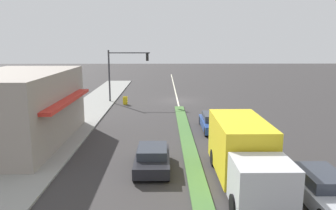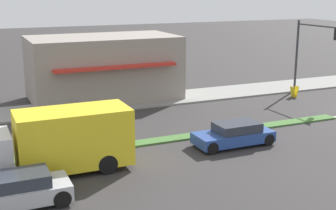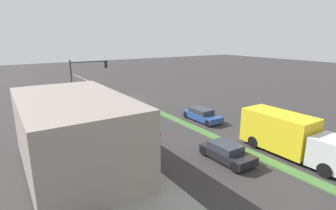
{
  "view_description": "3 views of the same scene",
  "coord_description": "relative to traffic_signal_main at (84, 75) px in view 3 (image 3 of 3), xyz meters",
  "views": [
    {
      "loc": [
        1.61,
        36.88,
        6.67
      ],
      "look_at": [
        1.27,
        13.53,
        2.1
      ],
      "focal_mm": 35.0,
      "sensor_mm": 36.0,
      "label": 1
    },
    {
      "loc": [
        -22.55,
        25.54,
        8.22
      ],
      "look_at": [
        0.13,
        15.54,
        1.97
      ],
      "focal_mm": 50.0,
      "sensor_mm": 36.0,
      "label": 2
    },
    {
      "loc": [
        14.66,
        32.09,
        8.24
      ],
      "look_at": [
        0.61,
        10.68,
        1.59
      ],
      "focal_mm": 28.0,
      "sensor_mm": 36.0,
      "label": 3
    }
  ],
  "objects": [
    {
      "name": "warning_aframe_sign",
      "position": [
        -0.43,
        1.51,
        -3.47
      ],
      "size": [
        0.45,
        0.53,
        0.84
      ],
      "color": "yellow",
      "rests_on": "ground"
    },
    {
      "name": "traffic_signal_main",
      "position": [
        0.0,
        0.0,
        0.0
      ],
      "size": [
        4.59,
        0.34,
        5.6
      ],
      "color": "#333338",
      "rests_on": "sidewalk_right"
    },
    {
      "name": "building_corner_store",
      "position": [
        4.94,
        15.07,
        -1.47
      ],
      "size": [
        6.64,
        10.82,
        4.62
      ],
      "color": "gray",
      "rests_on": "sidewalk_right"
    },
    {
      "name": "ground_plane",
      "position": [
        -6.12,
        17.07,
        -3.9
      ],
      "size": [
        160.0,
        160.0,
        0.0
      ],
      "primitive_type": "plane",
      "color": "#333030"
    },
    {
      "name": "pedestrian",
      "position": [
        2.8,
        12.63,
        -2.96
      ],
      "size": [
        0.34,
        0.34,
        1.57
      ],
      "color": "#282D42",
      "rests_on": "sidewalk_right"
    },
    {
      "name": "lane_marking_center",
      "position": [
        -6.12,
        -0.93,
        -3.9
      ],
      "size": [
        0.16,
        60.0,
        0.01
      ],
      "primitive_type": "cube",
      "color": "beige",
      "rests_on": "ground"
    },
    {
      "name": "coupe_blue",
      "position": [
        -8.32,
        11.77,
        -3.3
      ],
      "size": [
        1.78,
        4.28,
        1.23
      ],
      "color": "#284793",
      "rests_on": "ground"
    },
    {
      "name": "delivery_truck",
      "position": [
        -8.32,
        21.25,
        -2.43
      ],
      "size": [
        2.44,
        7.5,
        2.87
      ],
      "color": "silver",
      "rests_on": "ground"
    },
    {
      "name": "sedan_dark",
      "position": [
        -3.92,
        19.53,
        -3.32
      ],
      "size": [
        1.81,
        3.84,
        1.18
      ],
      "color": "black",
      "rests_on": "ground"
    },
    {
      "name": "sidewalk_right",
      "position": [
        2.88,
        17.57,
        -3.84
      ],
      "size": [
        4.0,
        73.0,
        0.12
      ],
      "primitive_type": "cube",
      "color": "gray",
      "rests_on": "ground"
    }
  ]
}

